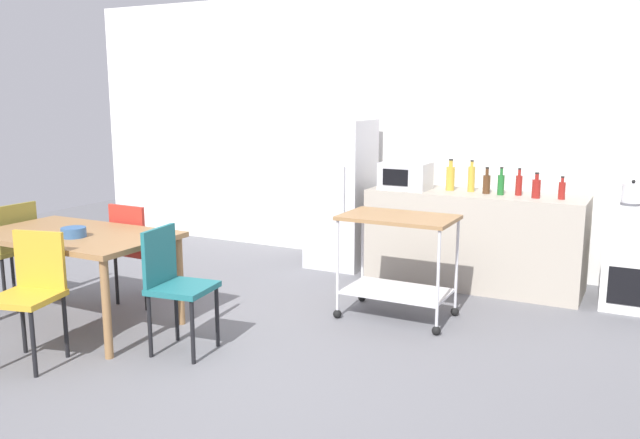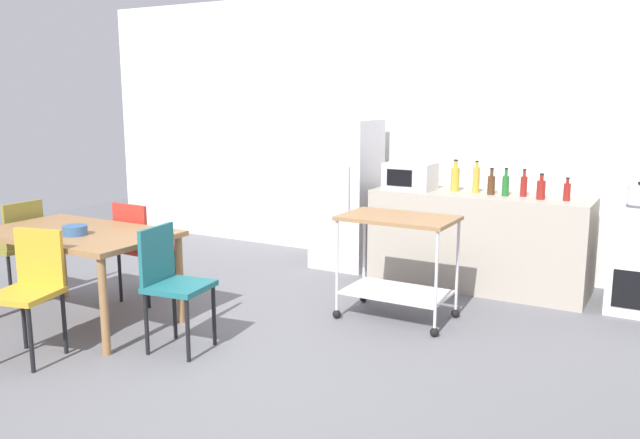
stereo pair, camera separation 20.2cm
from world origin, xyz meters
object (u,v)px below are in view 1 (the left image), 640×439
chair_mustard (31,288)px  bottle_wine (536,188)px  dining_table (76,243)px  refrigerator (341,194)px  bottle_soda (501,184)px  chair_teal (174,281)px  chair_red (138,246)px  kitchen_cart (398,249)px  bottle_olive_oil (450,178)px  bottle_vinegar (471,178)px  microwave (406,176)px  bottle_soy_sauce (487,183)px  bottle_sparkling_water (519,184)px  bottle_hot_sauce (562,190)px  chair_olive (10,245)px  kettle (633,193)px  fruit_bowl (74,232)px

chair_mustard → bottle_wine: bearing=34.9°
dining_table → refrigerator: bearing=68.9°
bottle_wine → bottle_soda: bearing=171.9°
bottle_soda → chair_teal: bearing=-123.4°
chair_red → bottle_soda: bearing=-143.6°
kitchen_cart → bottle_olive_oil: bottle_olive_oil is taller
kitchen_cart → bottle_olive_oil: bearing=87.5°
chair_red → bottle_vinegar: bottle_vinegar is taller
dining_table → microwave: microwave is taller
bottle_soy_sauce → bottle_soda: (0.13, -0.02, 0.01)m
dining_table → bottle_olive_oil: bottle_olive_oil is taller
dining_table → bottle_soy_sauce: size_ratio=6.10×
chair_red → bottle_sparkling_water: bottle_sparkling_water is taller
microwave → bottle_olive_oil: 0.43m
bottle_soy_sauce → bottle_hot_sauce: (0.67, -0.03, -0.01)m
chair_red → kitchen_cart: bearing=-160.2°
bottle_sparkling_water → dining_table: bearing=-138.2°
chair_olive → bottle_sparkling_water: size_ratio=3.58×
dining_table → bottle_soy_sauce: 3.61m
bottle_wine → kettle: bearing=0.0°
kitchen_cart → bottle_sparkling_water: (0.70, 1.21, 0.43)m
chair_mustard → bottle_wine: bottle_wine is taller
chair_olive → refrigerator: (1.98, 2.49, 0.26)m
fruit_bowl → bottle_hot_sauce: bearing=39.8°
chair_mustard → bottle_soda: (2.43, 3.16, 0.48)m
kitchen_cart → bottle_hot_sauce: bearing=46.7°
bottle_vinegar → bottle_olive_oil: bearing=-177.9°
chair_red → kettle: size_ratio=3.71×
bottle_soy_sauce → fruit_bowl: bearing=-133.0°
chair_mustard → bottle_hot_sauce: bearing=33.1°
bottle_vinegar → bottle_hot_sauce: size_ratio=1.46×
microwave → bottle_hot_sauce: (1.44, 0.03, -0.05)m
chair_olive → fruit_bowl: 1.13m
bottle_sparkling_water → kettle: (0.94, -0.09, 0.00)m
bottle_olive_oil → bottle_wine: bottle_olive_oil is taller
refrigerator → bottle_soda: bearing=-4.6°
dining_table → chair_mustard: (0.28, -0.65, -0.15)m
bottle_soy_sauce → bottle_vinegar: bearing=159.4°
chair_olive → refrigerator: refrigerator is taller
dining_table → chair_red: chair_red is taller
chair_olive → bottle_hot_sauce: size_ratio=4.37×
bottle_hot_sauce → bottle_wine: bearing=-171.4°
dining_table → bottle_olive_oil: size_ratio=5.01×
dining_table → bottle_hot_sauce: 4.09m
dining_table → chair_red: bearing=86.5°
chair_olive → bottle_vinegar: 4.19m
bottle_soy_sauce → bottle_sparkling_water: bearing=5.8°
kitchen_cart → chair_mustard: bearing=-133.3°
kitchen_cart → bottle_vinegar: 1.35m
refrigerator → bottle_sparkling_water: refrigerator is taller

